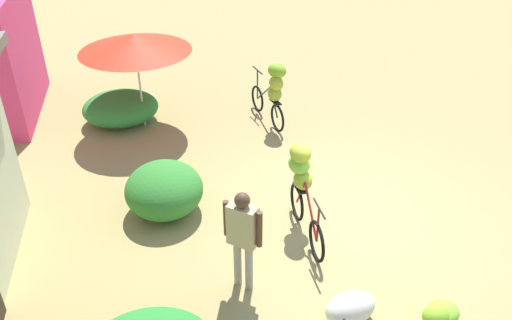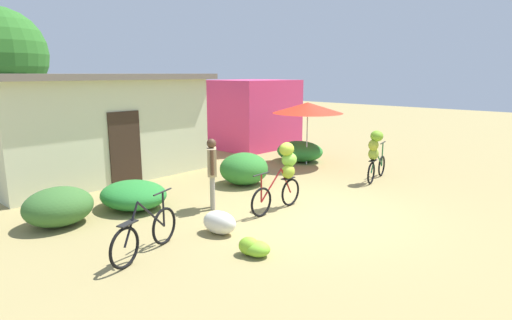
% 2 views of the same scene
% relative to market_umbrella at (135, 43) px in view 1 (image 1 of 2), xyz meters
% --- Properties ---
extents(ground_plane, '(60.00, 60.00, 0.00)m').
position_rel_market_umbrella_xyz_m(ground_plane, '(-3.97, -3.14, -1.88)').
color(ground_plane, '#978652').
extents(hedge_bush_mid, '(1.34, 1.30, 0.87)m').
position_rel_market_umbrella_xyz_m(hedge_bush_mid, '(-3.24, -0.27, -1.45)').
color(hedge_bush_mid, '#2F772B').
rests_on(hedge_bush_mid, ground).
extents(hedge_bush_by_door, '(1.44, 1.64, 0.69)m').
position_rel_market_umbrella_xyz_m(hedge_bush_by_door, '(0.26, 0.48, -1.54)').
color(hedge_bush_by_door, '#2B7E2F').
rests_on(hedge_bush_by_door, ground).
extents(market_umbrella, '(2.30, 2.30, 2.06)m').
position_rel_market_umbrella_xyz_m(market_umbrella, '(0.00, 0.00, 0.00)').
color(market_umbrella, beige).
rests_on(market_umbrella, ground).
extents(bicycle_near_pile, '(1.65, 0.42, 1.49)m').
position_rel_market_umbrella_xyz_m(bicycle_near_pile, '(-4.09, -2.39, -1.00)').
color(bicycle_near_pile, black).
rests_on(bicycle_near_pile, ground).
extents(bicycle_center_loaded, '(1.65, 0.57, 1.46)m').
position_rel_market_umbrella_xyz_m(bicycle_center_loaded, '(-0.59, -2.76, -1.00)').
color(bicycle_center_loaded, black).
rests_on(bicycle_center_loaded, ground).
extents(banana_pile_on_ground, '(0.51, 0.62, 0.30)m').
position_rel_market_umbrella_xyz_m(banana_pile_on_ground, '(-6.40, -3.61, -1.75)').
color(banana_pile_on_ground, '#83BF2A').
rests_on(banana_pile_on_ground, ground).
extents(produce_sack, '(0.56, 0.77, 0.44)m').
position_rel_market_umbrella_xyz_m(produce_sack, '(-6.13, -2.47, -1.66)').
color(produce_sack, silver).
rests_on(produce_sack, ground).
extents(person_vendor, '(0.41, 0.46, 1.59)m').
position_rel_market_umbrella_xyz_m(person_vendor, '(-5.22, -1.23, -0.92)').
color(person_vendor, gray).
rests_on(person_vendor, ground).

